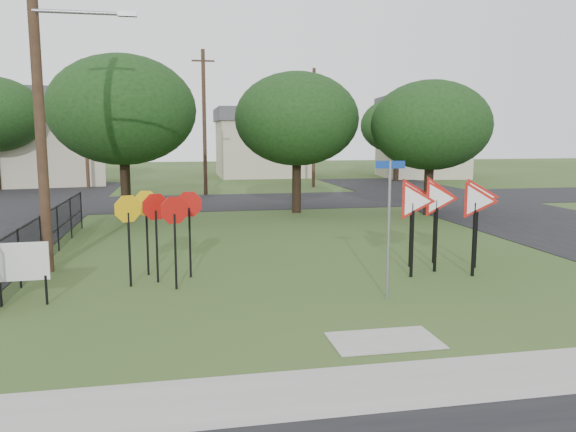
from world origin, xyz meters
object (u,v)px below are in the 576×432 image
(info_board, at_px, (22,264))
(stop_sign_cluster, at_px, (159,216))
(street_name_sign, at_px, (389,221))
(yield_sign_cluster, at_px, (442,202))

(info_board, bearing_deg, stop_sign_cluster, 27.41)
(street_name_sign, height_order, yield_sign_cluster, street_name_sign)
(street_name_sign, height_order, info_board, street_name_sign)
(stop_sign_cluster, height_order, yield_sign_cluster, yield_sign_cluster)
(street_name_sign, distance_m, stop_sign_cluster, 5.82)
(street_name_sign, bearing_deg, info_board, 172.62)
(street_name_sign, distance_m, info_board, 8.28)
(stop_sign_cluster, xyz_separation_m, yield_sign_cluster, (7.69, -0.21, 0.19))
(stop_sign_cluster, distance_m, yield_sign_cluster, 7.69)
(stop_sign_cluster, bearing_deg, info_board, -152.59)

